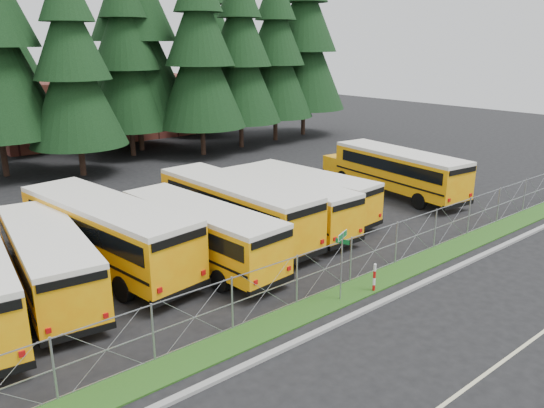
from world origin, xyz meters
The scene contains 24 objects.
ground centered at (0.00, 0.00, 0.00)m, with size 120.00×120.00×0.00m, color black.
curb centered at (0.00, -3.10, 0.06)m, with size 50.00×0.25×0.12m, color gray.
grass_verge centered at (0.00, -1.70, 0.03)m, with size 50.00×1.40×0.06m, color #1B4513.
road_lane_line centered at (0.00, -8.00, 0.01)m, with size 50.00×0.12×0.01m, color beige.
chainlink_fence centered at (0.00, -1.00, 1.00)m, with size 44.00×0.10×2.00m, color #97989F, non-canonical shape.
brick_building centered at (6.00, 40.00, 3.00)m, with size 22.00×10.00×6.00m, color maroon.
bus_1 centered at (-10.93, 5.98, 1.37)m, with size 2.47×10.47×2.74m, color orange, non-canonical shape.
bus_2 centered at (-8.25, 6.97, 1.57)m, with size 2.82×11.94×3.13m, color orange, non-canonical shape.
bus_3 centered at (-4.82, 4.84, 1.39)m, with size 2.50×10.60×2.78m, color orange, non-canonical shape.
bus_4 centered at (-1.72, 6.44, 1.51)m, with size 2.73×11.55×3.03m, color orange, non-canonical shape.
bus_5 centered at (1.27, 6.02, 1.36)m, with size 2.45×10.39×2.72m, color orange, non-canonical shape.
bus_6 centered at (3.57, 6.71, 1.30)m, with size 2.34×9.92×2.60m, color orange, non-canonical shape.
bus_east centered at (11.24, 6.32, 1.47)m, with size 2.65×11.22×2.94m, color orange, non-canonical shape.
street_sign centered at (-2.51, -1.88, 2.03)m, with size 0.79×0.52×2.81m.
striped_bollard centered at (-0.93, -2.22, 0.60)m, with size 0.11×0.11×1.20m, color #B20C0C.
conifer_4 centered at (-2.54, 24.56, 7.79)m, with size 7.05×7.05×15.59m, color black, non-canonical shape.
conifer_5 centered at (3.60, 28.87, 8.19)m, with size 7.40×7.40×16.37m, color black, non-canonical shape.
conifer_6 centered at (8.61, 25.27, 8.52)m, with size 7.70×7.70×17.04m, color black, non-canonical shape.
conifer_7 centered at (13.35, 25.97, 8.31)m, with size 7.52×7.52×16.62m, color black, non-canonical shape.
conifer_8 centered at (18.28, 26.80, 8.27)m, with size 7.48×7.48×16.54m, color black, non-canonical shape.
conifer_9 centered at (22.87, 27.59, 9.59)m, with size 8.67×8.67×19.18m, color black, non-canonical shape.
conifer_11 centered at (-3.90, 35.65, 7.43)m, with size 6.72×6.72×14.86m, color black, non-canonical shape.
conifer_12 centered at (5.30, 30.61, 10.72)m, with size 9.69×9.69×21.43m, color black, non-canonical shape.
conifer_13 centered at (15.35, 34.66, 9.50)m, with size 8.59×8.59×19.00m, color black, non-canonical shape.
Camera 1 is at (-16.41, -14.49, 9.58)m, focal length 35.00 mm.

